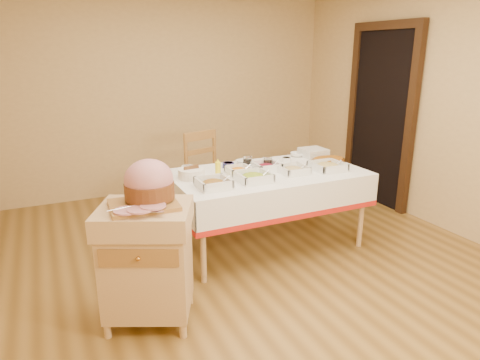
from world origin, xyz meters
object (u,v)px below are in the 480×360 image
at_px(dining_table, 267,188).
at_px(mustard_bottle, 218,168).
at_px(ham_on_board, 148,186).
at_px(plate_stack, 313,153).
at_px(butcher_cart, 147,258).
at_px(dining_chair, 209,177).
at_px(brass_platter, 328,161).
at_px(bread_basket, 191,173).
at_px(preserve_jar_left, 247,162).
at_px(preserve_jar_right, 268,162).

height_order(dining_table, mustard_bottle, mustard_bottle).
xyz_separation_m(ham_on_board, plate_stack, (2.03, 1.03, -0.20)).
bearing_deg(butcher_cart, dining_chair, 55.71).
bearing_deg(brass_platter, bread_basket, 177.55).
height_order(dining_table, bread_basket, bread_basket).
bearing_deg(brass_platter, ham_on_board, -159.72).
bearing_deg(ham_on_board, preserve_jar_left, 38.42).
bearing_deg(plate_stack, butcher_cart, -152.89).
bearing_deg(mustard_bottle, brass_platter, -1.74).
relative_size(ham_on_board, preserve_jar_left, 4.00).
relative_size(dining_table, brass_platter, 4.80).
relative_size(dining_table, preserve_jar_left, 15.48).
distance_m(dining_table, ham_on_board, 1.54).
relative_size(butcher_cart, brass_platter, 2.29).
xyz_separation_m(dining_chair, ham_on_board, (-1.00, -1.51, 0.48)).
xyz_separation_m(mustard_bottle, brass_platter, (1.21, -0.04, -0.05)).
bearing_deg(butcher_cart, preserve_jar_left, 38.40).
distance_m(butcher_cart, preserve_jar_left, 1.63).
bearing_deg(preserve_jar_right, dining_chair, 119.66).
xyz_separation_m(ham_on_board, preserve_jar_left, (1.20, 0.95, -0.19)).
bearing_deg(preserve_jar_left, bread_basket, -167.41).
bearing_deg(mustard_bottle, preserve_jar_right, 6.67).
distance_m(preserve_jar_right, brass_platter, 0.66).
height_order(dining_table, dining_chair, dining_chair).
relative_size(dining_table, bread_basket, 7.55).
bearing_deg(mustard_bottle, preserve_jar_left, 23.52).
xyz_separation_m(dining_table, ham_on_board, (-1.30, -0.71, 0.40)).
xyz_separation_m(ham_on_board, bread_basket, (0.57, 0.81, -0.20)).
xyz_separation_m(dining_table, dining_chair, (-0.30, 0.79, -0.07)).
relative_size(dining_chair, mustard_bottle, 6.32).
xyz_separation_m(dining_table, bread_basket, (-0.73, 0.10, 0.21)).
distance_m(preserve_jar_right, plate_stack, 0.68).
xyz_separation_m(dining_chair, brass_platter, (1.03, -0.75, 0.26)).
distance_m(butcher_cart, brass_platter, 2.24).
bearing_deg(bread_basket, dining_table, -7.96).
height_order(ham_on_board, preserve_jar_left, ham_on_board).
bearing_deg(dining_chair, dining_table, -69.59).
relative_size(preserve_jar_right, mustard_bottle, 0.69).
relative_size(ham_on_board, plate_stack, 1.87).
relative_size(dining_table, preserve_jar_right, 16.25).
bearing_deg(mustard_bottle, ham_on_board, -136.17).
xyz_separation_m(dining_chair, preserve_jar_left, (0.20, -0.55, 0.29)).
distance_m(preserve_jar_left, brass_platter, 0.85).
relative_size(ham_on_board, bread_basket, 1.95).
bearing_deg(preserve_jar_left, butcher_cart, -141.60).
bearing_deg(bread_basket, mustard_bottle, -5.89).
distance_m(preserve_jar_left, bread_basket, 0.65).
xyz_separation_m(butcher_cart, plate_stack, (2.08, 1.07, 0.31)).
relative_size(preserve_jar_left, preserve_jar_right, 1.05).
bearing_deg(preserve_jar_right, brass_platter, -8.83).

